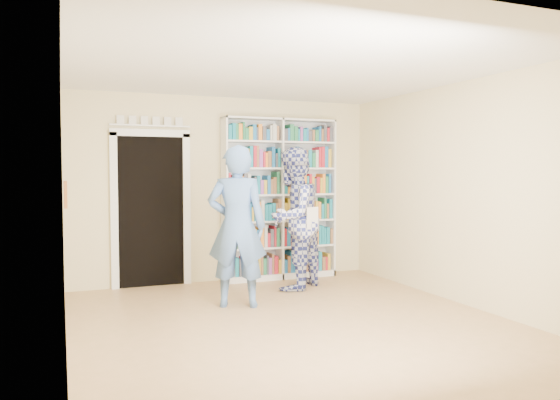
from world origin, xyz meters
TOP-DOWN VIEW (x-y plane):
  - floor at (0.00, 0.00)m, footprint 5.00×5.00m
  - ceiling at (0.00, 0.00)m, footprint 5.00×5.00m
  - wall_back at (0.00, 2.50)m, footprint 4.50×0.00m
  - wall_left at (-2.25, 0.00)m, footprint 0.00×5.00m
  - wall_right at (2.25, 0.00)m, footprint 0.00×5.00m
  - bookshelf at (0.78, 2.34)m, footprint 1.75×0.33m
  - doorway at (-1.10, 2.48)m, footprint 1.10×0.08m
  - wall_art at (-2.23, 0.20)m, footprint 0.03×0.25m
  - man_blue at (-0.33, 0.92)m, footprint 0.82×0.68m
  - man_plaid at (0.67, 1.57)m, footprint 1.20×1.17m
  - paper_sheet at (0.84, 1.30)m, footprint 0.20×0.07m

SIDE VIEW (x-z plane):
  - floor at x=0.00m, z-range 0.00..0.00m
  - man_blue at x=-0.33m, z-range 0.00..1.92m
  - man_plaid at x=0.67m, z-range 0.00..1.94m
  - paper_sheet at x=0.84m, z-range 0.85..1.14m
  - doorway at x=-1.10m, z-range -0.04..2.39m
  - bookshelf at x=0.78m, z-range 0.01..2.42m
  - wall_back at x=0.00m, z-range -0.90..3.60m
  - wall_left at x=-2.25m, z-range -1.15..3.85m
  - wall_right at x=2.25m, z-range -1.15..3.85m
  - wall_art at x=-2.23m, z-range 1.27..1.52m
  - ceiling at x=0.00m, z-range 2.70..2.70m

